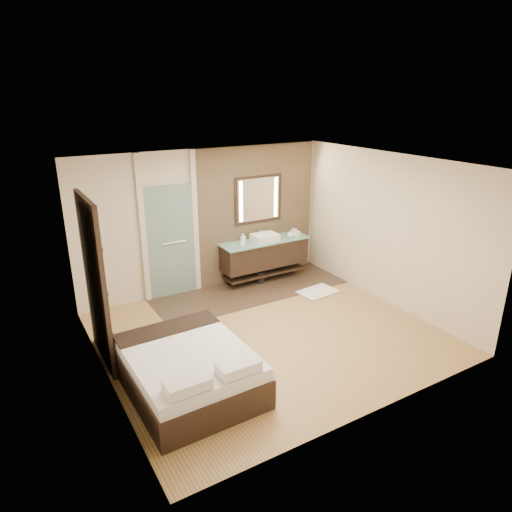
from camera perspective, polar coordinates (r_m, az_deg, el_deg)
floor at (r=7.42m, az=1.55°, el=-9.69°), size 5.00×5.00×0.00m
tile_strip at (r=8.92m, az=-0.65°, el=-4.31°), size 3.80×1.30×0.01m
stone_wall at (r=9.21m, az=0.12°, el=5.36°), size 2.60×0.08×2.70m
vanity at (r=9.20m, az=1.04°, el=0.31°), size 1.85×0.55×0.88m
mirror_unit at (r=9.09m, az=0.29°, el=7.11°), size 1.06×0.04×0.96m
frosted_door at (r=8.50m, az=-10.65°, el=2.31°), size 1.10×0.12×2.70m
shoji_partition at (r=6.61m, az=-19.43°, el=-3.10°), size 0.06×1.20×2.40m
bed at (r=6.09m, az=-8.38°, el=-13.93°), size 1.50×1.86×0.71m
bath_mat at (r=8.91m, az=7.74°, el=-4.43°), size 0.77×0.57×0.02m
waste_bin at (r=9.24m, az=0.47°, el=-2.65°), size 0.26×0.26×0.24m
tissue_box at (r=9.38m, az=5.07°, el=2.79°), size 0.14×0.14×0.10m
soap_bottle_a at (r=8.73m, az=-1.68°, el=2.01°), size 0.12×0.12×0.24m
soap_bottle_b at (r=8.97m, az=-1.60°, el=2.29°), size 0.08×0.09×0.17m
soap_bottle_c at (r=9.26m, az=4.32°, el=2.77°), size 0.15×0.15×0.16m
cup at (r=9.59m, az=4.81°, el=3.17°), size 0.15×0.15×0.09m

